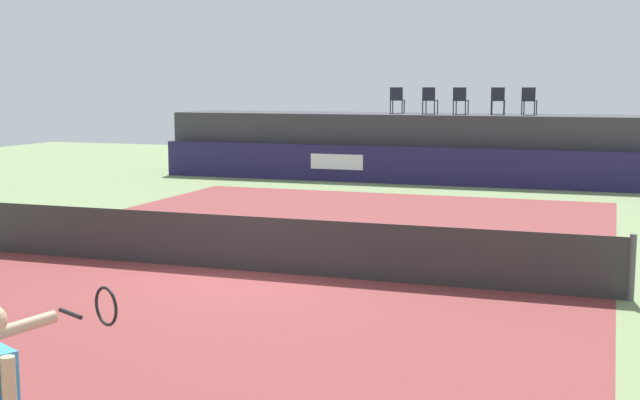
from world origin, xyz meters
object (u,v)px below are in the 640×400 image
(spectator_chair_far_left, at_px, (397,99))
(spectator_chair_right, at_px, (498,99))
(spectator_chair_left, at_px, (430,99))
(net_post_far, at_px, (632,268))
(spectator_chair_far_right, at_px, (529,100))
(spectator_chair_center, at_px, (460,99))

(spectator_chair_far_left, relative_size, spectator_chair_right, 1.00)
(spectator_chair_far_left, bearing_deg, spectator_chair_right, 1.08)
(spectator_chair_left, bearing_deg, net_post_far, -67.62)
(spectator_chair_far_left, bearing_deg, spectator_chair_far_right, 0.25)
(spectator_chair_far_left, bearing_deg, net_post_far, -64.18)
(spectator_chair_far_left, relative_size, spectator_chair_center, 1.00)
(spectator_chair_left, xyz_separation_m, spectator_chair_right, (2.24, 0.18, 0.00))
(spectator_chair_right, bearing_deg, spectator_chair_left, -175.27)
(spectator_chair_left, xyz_separation_m, net_post_far, (6.25, -15.18, -2.19))
(spectator_chair_far_left, xyz_separation_m, spectator_chair_center, (2.21, -0.24, 0.00))
(spectator_chair_right, bearing_deg, spectator_chair_far_left, -178.92)
(spectator_chair_far_left, distance_m, spectator_chair_left, 1.16)
(spectator_chair_right, relative_size, net_post_far, 0.89)
(net_post_far, bearing_deg, spectator_chair_left, 112.38)
(spectator_chair_center, relative_size, spectator_chair_far_right, 1.00)
(spectator_chair_left, height_order, spectator_chair_center, same)
(spectator_chair_center, bearing_deg, spectator_chair_far_left, 173.70)
(net_post_far, bearing_deg, spectator_chair_center, 109.04)
(spectator_chair_far_left, relative_size, spectator_chair_far_right, 1.00)
(spectator_chair_far_right, xyz_separation_m, net_post_far, (3.01, -15.32, -2.19))
(spectator_chair_left, bearing_deg, spectator_chair_right, 4.73)
(spectator_chair_left, distance_m, spectator_chair_center, 1.06)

